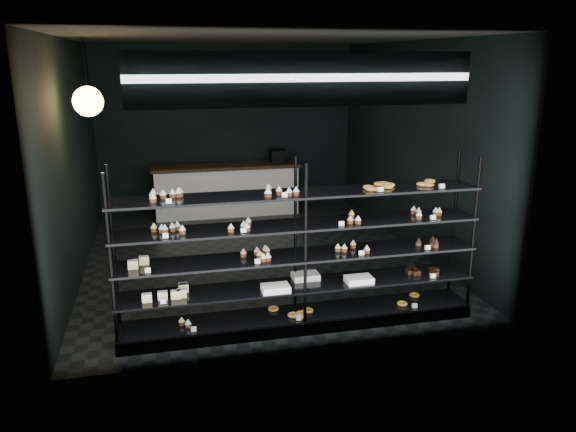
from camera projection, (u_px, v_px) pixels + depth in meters
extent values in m
cube|color=black|center=(255.00, 255.00, 8.66)|extent=(5.00, 6.00, 0.01)
cube|color=black|center=(252.00, 39.00, 7.80)|extent=(5.00, 6.00, 0.01)
cube|color=black|center=(227.00, 129.00, 11.04)|extent=(5.00, 0.01, 3.20)
cube|color=black|center=(307.00, 202.00, 5.42)|extent=(5.00, 0.01, 3.20)
cube|color=black|center=(74.00, 160.00, 7.67)|extent=(0.01, 6.00, 3.20)
cube|color=black|center=(411.00, 147.00, 8.79)|extent=(0.01, 6.00, 3.20)
cube|color=black|center=(300.00, 321.00, 6.37)|extent=(4.00, 0.50, 0.12)
cylinder|color=black|center=(111.00, 266.00, 5.47)|extent=(0.04, 0.04, 1.85)
cylinder|color=black|center=(114.00, 251.00, 5.89)|extent=(0.04, 0.04, 1.85)
cylinder|color=black|center=(305.00, 250.00, 5.91)|extent=(0.04, 0.04, 1.85)
cylinder|color=black|center=(295.00, 238.00, 6.32)|extent=(0.04, 0.04, 1.85)
cylinder|color=black|center=(473.00, 237.00, 6.35)|extent=(0.04, 0.04, 1.85)
cylinder|color=black|center=(454.00, 226.00, 6.76)|extent=(0.04, 0.04, 1.85)
cube|color=black|center=(300.00, 314.00, 6.34)|extent=(4.00, 0.50, 0.03)
cube|color=black|center=(300.00, 285.00, 6.25)|extent=(4.00, 0.50, 0.02)
cube|color=black|center=(300.00, 256.00, 6.15)|extent=(4.00, 0.50, 0.02)
cube|color=black|center=(300.00, 225.00, 6.06)|extent=(4.00, 0.50, 0.02)
cube|color=black|center=(301.00, 194.00, 5.97)|extent=(4.00, 0.50, 0.02)
cube|color=white|center=(168.00, 202.00, 5.48)|extent=(0.06, 0.04, 0.06)
cube|color=white|center=(283.00, 195.00, 5.73)|extent=(0.05, 0.04, 0.06)
cube|color=white|center=(379.00, 190.00, 5.97)|extent=(0.05, 0.04, 0.06)
cube|color=white|center=(439.00, 187.00, 6.12)|extent=(0.06, 0.04, 0.06)
cube|color=white|center=(167.00, 236.00, 5.57)|extent=(0.06, 0.04, 0.06)
cube|color=white|center=(247.00, 230.00, 5.74)|extent=(0.05, 0.04, 0.06)
cube|color=white|center=(346.00, 224.00, 5.98)|extent=(0.05, 0.04, 0.06)
cube|color=white|center=(431.00, 218.00, 6.20)|extent=(0.06, 0.04, 0.06)
cube|color=white|center=(153.00, 270.00, 5.63)|extent=(0.06, 0.04, 0.06)
cube|color=white|center=(261.00, 261.00, 5.87)|extent=(0.06, 0.04, 0.06)
cube|color=white|center=(358.00, 253.00, 6.11)|extent=(0.05, 0.04, 0.06)
cube|color=white|center=(431.00, 247.00, 6.30)|extent=(0.06, 0.04, 0.06)
cube|color=white|center=(166.00, 301.00, 5.75)|extent=(0.06, 0.04, 0.06)
cube|color=white|center=(429.00, 276.00, 6.40)|extent=(0.06, 0.04, 0.06)
cube|color=white|center=(197.00, 329.00, 5.91)|extent=(0.06, 0.04, 0.06)
cube|color=white|center=(297.00, 318.00, 6.15)|extent=(0.06, 0.04, 0.06)
cube|color=white|center=(413.00, 306.00, 6.46)|extent=(0.06, 0.04, 0.06)
cube|color=#0D2245|center=(306.00, 79.00, 5.18)|extent=(3.20, 0.04, 0.45)
cube|color=white|center=(307.00, 79.00, 5.17)|extent=(3.30, 0.02, 0.50)
cylinder|color=black|center=(84.00, 61.00, 6.45)|extent=(0.01, 0.01, 0.55)
sphere|color=#F5B256|center=(88.00, 101.00, 6.58)|extent=(0.35, 0.35, 0.35)
cube|color=silver|center=(227.00, 191.00, 10.86)|extent=(2.72, 0.60, 0.92)
cube|color=black|center=(226.00, 166.00, 10.72)|extent=(2.82, 0.65, 0.06)
cube|color=black|center=(278.00, 156.00, 10.91)|extent=(0.30, 0.30, 0.25)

